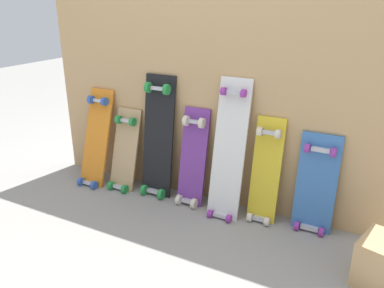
% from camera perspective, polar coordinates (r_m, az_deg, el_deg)
% --- Properties ---
extents(ground_plane, '(12.00, 12.00, 0.00)m').
position_cam_1_polar(ground_plane, '(2.74, 0.68, -8.08)').
color(ground_plane, gray).
extents(plywood_wall_panel, '(2.37, 0.04, 1.48)m').
position_cam_1_polar(plywood_wall_panel, '(2.53, 1.47, 7.50)').
color(plywood_wall_panel, tan).
rests_on(plywood_wall_panel, ground).
extents(skateboard_orange, '(0.21, 0.30, 0.77)m').
position_cam_1_polar(skateboard_orange, '(2.96, -14.09, 0.25)').
color(skateboard_orange, orange).
rests_on(skateboard_orange, ground).
extents(skateboard_natural, '(0.20, 0.25, 0.65)m').
position_cam_1_polar(skateboard_natural, '(2.85, -10.01, -1.47)').
color(skateboard_natural, tan).
rests_on(skateboard_natural, ground).
extents(skateboard_black, '(0.23, 0.20, 0.91)m').
position_cam_1_polar(skateboard_black, '(2.68, -5.11, 0.45)').
color(skateboard_black, black).
rests_on(skateboard_black, ground).
extents(skateboard_purple, '(0.19, 0.21, 0.71)m').
position_cam_1_polar(skateboard_purple, '(2.58, 0.06, -2.64)').
color(skateboard_purple, '#6B338C').
rests_on(skateboard_purple, ground).
extents(skateboard_white, '(0.21, 0.25, 0.95)m').
position_cam_1_polar(skateboard_white, '(2.42, 5.43, -1.65)').
color(skateboard_white, silver).
rests_on(skateboard_white, ground).
extents(skateboard_yellow, '(0.18, 0.19, 0.73)m').
position_cam_1_polar(skateboard_yellow, '(2.42, 10.80, -4.67)').
color(skateboard_yellow, gold).
rests_on(skateboard_yellow, ground).
extents(skateboard_blue, '(0.23, 0.14, 0.67)m').
position_cam_1_polar(skateboard_blue, '(2.40, 17.85, -6.35)').
color(skateboard_blue, '#386BAD').
rests_on(skateboard_blue, ground).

